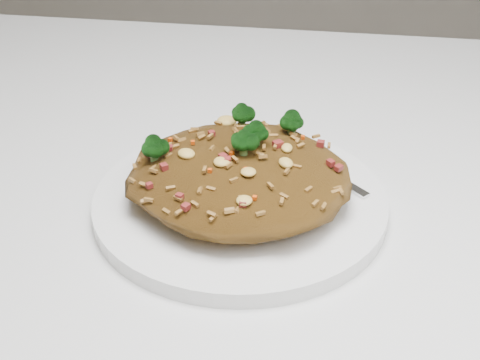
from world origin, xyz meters
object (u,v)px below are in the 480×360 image
(plate, at_px, (240,202))
(fried_rice, at_px, (240,167))
(dining_table, at_px, (285,259))
(fork, at_px, (308,161))

(plate, relative_size, fried_rice, 1.33)
(dining_table, xyz_separation_m, fried_rice, (-0.04, -0.05, 0.13))
(fork, bearing_deg, dining_table, -97.54)
(dining_table, relative_size, fried_rice, 6.42)
(dining_table, distance_m, fork, 0.11)
(fried_rice, relative_size, fork, 1.46)
(dining_table, relative_size, plate, 4.82)
(plate, bearing_deg, fried_rice, 101.83)
(fried_rice, bearing_deg, dining_table, 51.92)
(dining_table, distance_m, plate, 0.12)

